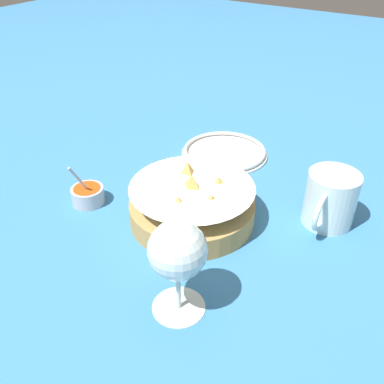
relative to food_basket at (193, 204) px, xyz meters
name	(u,v)px	position (x,y,z in m)	size (l,w,h in m)	color
ground_plane	(177,228)	(0.04, -0.01, -0.04)	(4.00, 4.00, 0.00)	teal
food_basket	(193,204)	(0.00, 0.00, 0.00)	(0.23, 0.23, 0.10)	#B2894C
sauce_cup	(88,194)	(0.07, -0.20, -0.02)	(0.07, 0.06, 0.10)	#B7B7BC
wine_glass	(177,253)	(0.19, 0.10, 0.07)	(0.08, 0.08, 0.15)	silver
beer_mug	(330,201)	(-0.13, 0.21, 0.01)	(0.13, 0.09, 0.10)	silver
side_plate	(225,152)	(-0.25, -0.07, -0.03)	(0.20, 0.20, 0.01)	white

